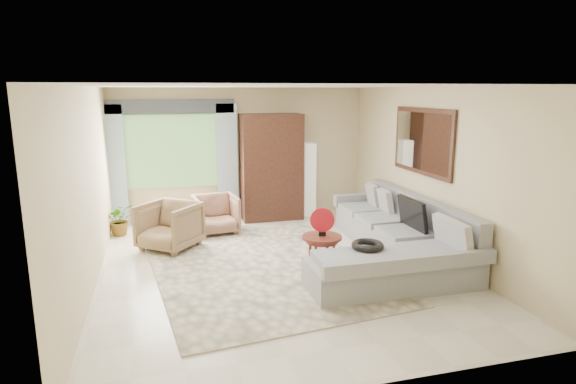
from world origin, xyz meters
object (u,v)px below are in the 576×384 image
object	(u,v)px
sectional_sofa	(395,243)
floor_lamp	(309,180)
potted_plant	(120,219)
armchair_right	(216,214)
tv_screen	(412,214)
coffee_table	(322,254)
armchair_left	(169,226)
armoire	(271,167)

from	to	relation	value
sectional_sofa	floor_lamp	bearing A→B (deg)	98.33
potted_plant	armchair_right	bearing A→B (deg)	-11.38
tv_screen	coffee_table	size ratio (longest dim) A/B	1.32
sectional_sofa	coffee_table	distance (m)	1.26
armchair_right	coffee_table	bearing A→B (deg)	-70.08
sectional_sofa	armchair_left	distance (m)	3.60
floor_lamp	armchair_right	bearing A→B (deg)	-158.78
sectional_sofa	armoire	xyz separation A→B (m)	(-1.23, 2.90, 0.77)
potted_plant	floor_lamp	distance (m)	3.73
tv_screen	armchair_left	world-z (taller)	tv_screen
tv_screen	armchair_right	xyz separation A→B (m)	(-2.71, 2.18, -0.37)
tv_screen	coffee_table	bearing A→B (deg)	-172.19
armchair_left	armchair_right	size ratio (longest dim) A/B	1.11
tv_screen	armchair_left	distance (m)	3.86
floor_lamp	sectional_sofa	bearing A→B (deg)	-81.67
tv_screen	armoire	size ratio (longest dim) A/B	0.35
tv_screen	floor_lamp	bearing A→B (deg)	103.29
sectional_sofa	armchair_right	distance (m)	3.27
sectional_sofa	floor_lamp	size ratio (longest dim) A/B	2.31
coffee_table	potted_plant	bearing A→B (deg)	136.43
potted_plant	floor_lamp	world-z (taller)	floor_lamp
coffee_table	armchair_right	world-z (taller)	armchair_right
armchair_right	armoire	distance (m)	1.57
potted_plant	coffee_table	bearing A→B (deg)	-43.57
sectional_sofa	armchair_left	world-z (taller)	sectional_sofa
coffee_table	armoire	distance (m)	3.20
coffee_table	potted_plant	xyz separation A→B (m)	(-2.87, 2.73, -0.01)
sectional_sofa	tv_screen	world-z (taller)	tv_screen
potted_plant	armoire	distance (m)	3.00
armoire	tv_screen	bearing A→B (deg)	-62.68
potted_plant	tv_screen	bearing A→B (deg)	-29.94
sectional_sofa	potted_plant	world-z (taller)	sectional_sofa
armoire	floor_lamp	distance (m)	0.86
tv_screen	armoire	bearing A→B (deg)	117.32
tv_screen	floor_lamp	xyz separation A→B (m)	(-0.70, 2.96, 0.03)
armoire	armchair_right	bearing A→B (deg)	-149.21
coffee_table	floor_lamp	bearing A→B (deg)	75.68
coffee_table	potted_plant	size ratio (longest dim) A/B	0.99
tv_screen	sectional_sofa	bearing A→B (deg)	178.66
tv_screen	armchair_right	bearing A→B (deg)	141.10
armchair_right	floor_lamp	bearing A→B (deg)	14.54
floor_lamp	coffee_table	bearing A→B (deg)	-104.32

